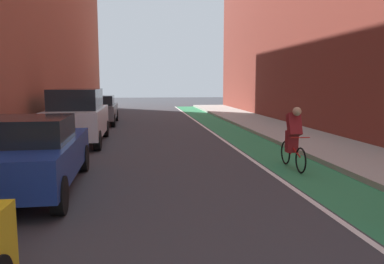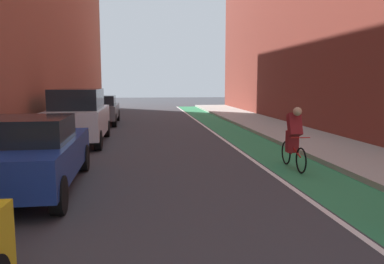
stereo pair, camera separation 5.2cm
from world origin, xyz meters
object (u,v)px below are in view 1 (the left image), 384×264
(parked_suv_white, at_px, (78,116))
(cyclist_trailing, at_px, (293,138))
(parked_sedan_blue, at_px, (29,153))
(parked_sedan_gray, at_px, (98,109))

(parked_suv_white, distance_m, cyclist_trailing, 7.85)
(parked_sedan_blue, relative_size, parked_sedan_gray, 1.03)
(parked_suv_white, relative_size, parked_sedan_gray, 1.03)
(parked_sedan_gray, relative_size, cyclist_trailing, 2.51)
(parked_suv_white, bearing_deg, parked_sedan_blue, -90.00)
(parked_sedan_blue, height_order, cyclist_trailing, cyclist_trailing)
(parked_sedan_gray, bearing_deg, parked_suv_white, -90.00)
(parked_sedan_blue, relative_size, cyclist_trailing, 2.59)
(parked_suv_white, bearing_deg, cyclist_trailing, -38.78)
(parked_sedan_gray, distance_m, cyclist_trailing, 13.05)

